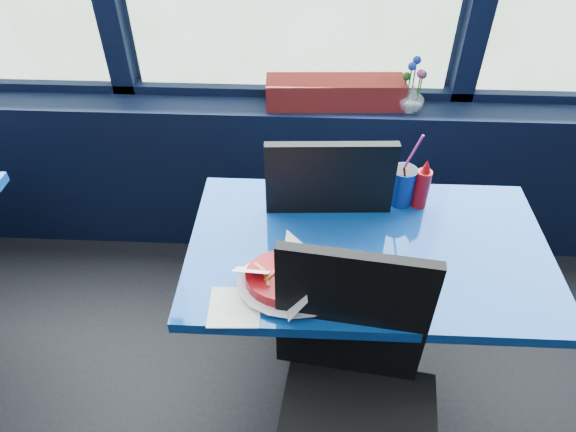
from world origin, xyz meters
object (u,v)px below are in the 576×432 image
object	(u,v)px
flower_vase	(412,95)
food_basket	(295,277)
chair_near_back	(327,219)
planter_box	(335,92)
near_table	(363,282)
ketchup_bottle	(422,186)
soda_cup	(402,185)
chair_near_front	(354,391)

from	to	relation	value
flower_vase	food_basket	distance (m)	1.12
chair_near_back	planter_box	xyz separation A→B (m)	(0.03, 0.55, 0.27)
near_table	food_basket	bearing A→B (deg)	-142.14
planter_box	ketchup_bottle	distance (m)	0.70
soda_cup	flower_vase	bearing A→B (deg)	79.90
planter_box	food_basket	size ratio (longest dim) A/B	1.62
near_table	chair_near_back	size ratio (longest dim) A/B	1.16
near_table	soda_cup	size ratio (longest dim) A/B	3.94
chair_near_front	chair_near_back	world-z (taller)	chair_near_back
soda_cup	planter_box	bearing A→B (deg)	110.35
chair_near_back	ketchup_bottle	distance (m)	0.41
near_table	ketchup_bottle	distance (m)	0.40
chair_near_back	food_basket	distance (m)	0.55
planter_box	food_basket	xyz separation A→B (m)	(-0.14, -1.04, -0.07)
near_table	chair_near_back	bearing A→B (deg)	112.25
planter_box	soda_cup	distance (m)	0.66
food_basket	planter_box	bearing A→B (deg)	105.48
food_basket	soda_cup	distance (m)	0.57
flower_vase	ketchup_bottle	world-z (taller)	flower_vase
near_table	chair_near_back	world-z (taller)	chair_near_back
flower_vase	soda_cup	size ratio (longest dim) A/B	0.81
chair_near_front	planter_box	xyz separation A→B (m)	(-0.04, 1.29, 0.28)
chair_near_back	flower_vase	size ratio (longest dim) A/B	4.19
planter_box	flower_vase	bearing A→B (deg)	-9.24
chair_near_back	ketchup_bottle	size ratio (longest dim) A/B	5.18
chair_near_back	food_basket	size ratio (longest dim) A/B	2.74
chair_near_front	flower_vase	world-z (taller)	flower_vase
near_table	ketchup_bottle	xyz separation A→B (m)	(0.19, 0.22, 0.27)
flower_vase	ketchup_bottle	bearing A→B (deg)	-93.57
food_basket	soda_cup	bearing A→B (deg)	72.21
near_table	soda_cup	xyz separation A→B (m)	(0.13, 0.24, 0.26)
ketchup_bottle	soda_cup	bearing A→B (deg)	164.63
near_table	planter_box	world-z (taller)	planter_box
near_table	chair_near_front	world-z (taller)	chair_near_front
chair_near_back	flower_vase	bearing A→B (deg)	-128.32
chair_near_back	food_basket	xyz separation A→B (m)	(-0.11, -0.50, 0.20)
food_basket	near_table	bearing A→B (deg)	60.98
near_table	planter_box	xyz separation A→B (m)	(-0.10, 0.86, 0.29)
soda_cup	chair_near_back	bearing A→B (deg)	164.54
chair_near_front	soda_cup	distance (m)	0.74
chair_near_front	ketchup_bottle	bearing A→B (deg)	76.40
planter_box	ketchup_bottle	size ratio (longest dim) A/B	3.08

